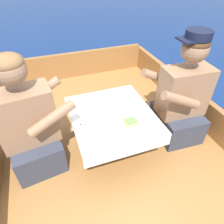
{
  "coord_description": "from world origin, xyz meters",
  "views": [
    {
      "loc": [
        -0.42,
        -1.2,
        1.71
      ],
      "look_at": [
        0.0,
        -0.02,
        0.71
      ],
      "focal_mm": 32.0,
      "sensor_mm": 36.0,
      "label": 1
    }
  ],
  "objects_px": {
    "coffee_cup_port": "(115,105)",
    "person_port": "(30,127)",
    "coffee_cup_starboard": "(106,114)",
    "person_starboard": "(181,100)",
    "sandwich": "(131,122)"
  },
  "relations": [
    {
      "from": "coffee_cup_starboard",
      "to": "person_port",
      "type": "bearing_deg",
      "value": 173.17
    },
    {
      "from": "sandwich",
      "to": "person_starboard",
      "type": "bearing_deg",
      "value": 14.49
    },
    {
      "from": "person_starboard",
      "to": "coffee_cup_starboard",
      "type": "height_order",
      "value": "person_starboard"
    },
    {
      "from": "person_starboard",
      "to": "coffee_cup_port",
      "type": "relative_size",
      "value": 9.3
    },
    {
      "from": "coffee_cup_port",
      "to": "person_port",
      "type": "bearing_deg",
      "value": -178.03
    },
    {
      "from": "person_starboard",
      "to": "coffee_cup_starboard",
      "type": "xyz_separation_m",
      "value": [
        -0.69,
        0.02,
        0.01
      ]
    },
    {
      "from": "person_starboard",
      "to": "coffee_cup_starboard",
      "type": "distance_m",
      "value": 0.69
    },
    {
      "from": "person_port",
      "to": "coffee_cup_port",
      "type": "distance_m",
      "value": 0.68
    },
    {
      "from": "person_port",
      "to": "coffee_cup_starboard",
      "type": "bearing_deg",
      "value": -14.41
    },
    {
      "from": "person_starboard",
      "to": "sandwich",
      "type": "distance_m",
      "value": 0.56
    },
    {
      "from": "coffee_cup_starboard",
      "to": "coffee_cup_port",
      "type": "bearing_deg",
      "value": 38.64
    },
    {
      "from": "person_port",
      "to": "coffee_cup_port",
      "type": "bearing_deg",
      "value": -5.61
    },
    {
      "from": "sandwich",
      "to": "coffee_cup_port",
      "type": "height_order",
      "value": "sandwich"
    },
    {
      "from": "person_starboard",
      "to": "coffee_cup_starboard",
      "type": "relative_size",
      "value": 9.43
    },
    {
      "from": "person_port",
      "to": "sandwich",
      "type": "xyz_separation_m",
      "value": [
        0.71,
        -0.23,
        0.02
      ]
    }
  ]
}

